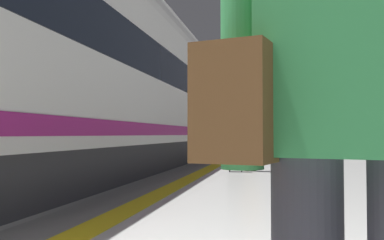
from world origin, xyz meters
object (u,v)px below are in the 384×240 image
Objects in this scene: traveller_foreground at (345,83)px; passenger_near at (313,132)px; passenger_mid at (250,132)px; high_speed_train at (106,67)px; suitcase_mid at (236,157)px; suitcase_near at (303,153)px.

passenger_near is (0.94, 12.41, -0.02)m from traveller_foreground.
passenger_mid is at bearing 94.62° from traveller_foreground.
high_speed_train is 26.74× the size of suitcase_mid.
suitcase_near is at bearing -139.09° from passenger_near.
traveller_foreground is at bearing -92.98° from suitcase_near.
suitcase_mid is (-0.32, -0.29, -0.60)m from passenger_mid.
passenger_mid is at bearing -122.53° from passenger_near.
suitcase_mid is (-2.05, -3.00, -0.64)m from passenger_near.
traveller_foreground is at bearing -94.35° from passenger_near.
high_speed_train reaches higher than suitcase_near.
passenger_near is 1.62× the size of suitcase_mid.
traveller_foreground reaches higher than passenger_mid.
high_speed_train is 15.81× the size of traveller_foreground.
traveller_foreground is 12.17m from suitcase_near.
passenger_mid is (-1.73, -2.71, -0.03)m from passenger_near.
high_speed_train is 16.49× the size of passenger_near.
passenger_near reaches higher than suitcase_mid.
suitcase_near is 3.23m from suitcase_mid.
traveller_foreground reaches higher than passenger_near.
passenger_mid is (3.34, 1.05, -1.55)m from high_speed_train.
traveller_foreground is at bearing -64.50° from high_speed_train.
passenger_mid reaches higher than suitcase_near.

